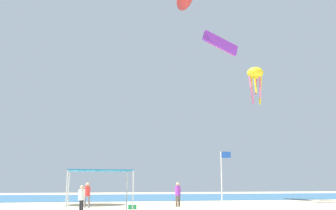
% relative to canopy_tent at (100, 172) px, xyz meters
% --- Properties ---
extents(ocean_strip, '(110.00, 23.96, 0.03)m').
position_rel_canopy_tent_xyz_m(ocean_strip, '(3.00, 29.23, -2.33)').
color(ocean_strip, '#28608C').
rests_on(ocean_strip, ground).
extents(canopy_tent, '(3.34, 2.94, 2.46)m').
position_rel_canopy_tent_xyz_m(canopy_tent, '(0.00, 0.00, 0.00)').
color(canopy_tent, '#B2B2B7').
rests_on(canopy_tent, ground).
extents(person_near_tent, '(0.43, 0.43, 1.82)m').
position_rel_canopy_tent_xyz_m(person_near_tent, '(6.27, 8.06, -1.27)').
color(person_near_tent, brown).
rests_on(person_near_tent, ground).
extents(person_leftmost, '(0.45, 0.43, 1.80)m').
position_rel_canopy_tent_xyz_m(person_leftmost, '(-0.53, 8.18, -1.29)').
color(person_leftmost, slate).
rests_on(person_leftmost, ground).
extents(person_central, '(0.39, 0.42, 1.64)m').
position_rel_canopy_tent_xyz_m(person_central, '(-0.91, 3.22, -1.38)').
color(person_central, black).
rests_on(person_central, ground).
extents(banner_flag, '(0.61, 0.06, 3.51)m').
position_rel_canopy_tent_xyz_m(banner_flag, '(6.71, -0.81, -0.22)').
color(banner_flag, silver).
rests_on(banner_flag, ground).
extents(cooler_box, '(0.57, 0.37, 0.35)m').
position_rel_canopy_tent_xyz_m(cooler_box, '(2.51, 5.88, -2.17)').
color(cooler_box, '#1E8C4C').
rests_on(cooler_box, ground).
extents(kite_octopus_yellow, '(2.31, 2.31, 4.02)m').
position_rel_canopy_tent_xyz_m(kite_octopus_yellow, '(16.63, 15.62, 10.73)').
color(kite_octopus_yellow, yellow).
extents(kite_parafoil_purple, '(4.68, 1.19, 2.87)m').
position_rel_canopy_tent_xyz_m(kite_parafoil_purple, '(14.30, 19.70, 15.55)').
color(kite_parafoil_purple, purple).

